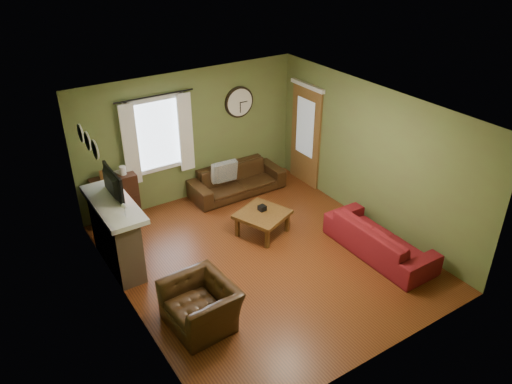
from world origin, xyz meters
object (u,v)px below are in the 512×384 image
sofa_brown (237,180)px  armchair (201,305)px  sofa_red (380,239)px  bookshelf (116,200)px  coffee_table (262,223)px

sofa_brown → armchair: armchair is taller
sofa_brown → sofa_red: bearing=-73.7°
bookshelf → armchair: (0.08, -3.21, -0.16)m
sofa_red → armchair: bearing=87.4°
sofa_brown → armchair: bearing=-128.6°
sofa_brown → armchair: size_ratio=1.99×
sofa_brown → armchair: (-2.39, -3.00, 0.03)m
sofa_red → coffee_table: sofa_red is taller
sofa_brown → sofa_red: size_ratio=0.98×
sofa_brown → sofa_red: sofa_red is taller
bookshelf → coffee_table: (2.06, -1.78, -0.26)m
armchair → bookshelf: bearing=177.7°
bookshelf → armchair: bookshelf is taller
armchair → coffee_table: armchair is taller
sofa_red → coffee_table: bearing=40.1°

